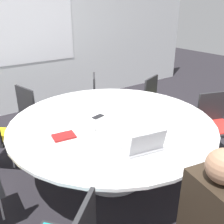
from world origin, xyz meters
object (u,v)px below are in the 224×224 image
object	(u,v)px
chair_2	(216,121)
chair_5	(35,108)
laptop	(144,146)
coffee_cup	(92,128)
chair_3	(158,100)
chair_4	(102,96)
person_0	(210,222)
cell_phone	(98,117)
handbag	(189,130)
spiral_notebook	(64,136)

from	to	relation	value
chair_2	chair_5	distance (m)	2.52
laptop	coffee_cup	bearing A→B (deg)	-60.55
chair_3	chair_4	xyz separation A→B (m)	(-0.61, 0.67, 0.00)
chair_4	person_0	world-z (taller)	person_0
chair_3	person_0	xyz separation A→B (m)	(-1.62, -2.03, 0.20)
cell_phone	handbag	world-z (taller)	cell_phone
chair_2	chair_4	size ratio (longest dim) A/B	1.00
chair_3	chair_5	bearing A→B (deg)	-45.97
chair_2	spiral_notebook	xyz separation A→B (m)	(-1.96, 0.39, 0.23)
person_0	chair_2	bearing A→B (deg)	-46.76
chair_2	cell_phone	distance (m)	1.57
chair_3	cell_phone	bearing A→B (deg)	-4.56
laptop	cell_phone	world-z (taller)	laptop
handbag	coffee_cup	bearing A→B (deg)	-175.23
chair_3	cell_phone	world-z (taller)	chair_3
chair_2	handbag	xyz separation A→B (m)	(0.12, 0.47, -0.37)
handbag	cell_phone	bearing A→B (deg)	175.68
chair_2	laptop	size ratio (longest dim) A/B	2.30
coffee_cup	chair_2	bearing A→B (deg)	-10.75
chair_2	spiral_notebook	world-z (taller)	chair_2
chair_2	chair_3	size ratio (longest dim) A/B	1.00
chair_4	handbag	xyz separation A→B (m)	(0.79, -1.20, -0.37)
laptop	cell_phone	xyz separation A→B (m)	(0.06, 0.84, -0.05)
spiral_notebook	cell_phone	xyz separation A→B (m)	(0.52, 0.20, -0.01)
chair_5	laptop	xyz separation A→B (m)	(0.26, -2.04, 0.28)
person_0	cell_phone	size ratio (longest dim) A/B	7.89
chair_3	chair_5	distance (m)	1.89
chair_3	handbag	world-z (taller)	chair_3
chair_4	chair_5	size ratio (longest dim) A/B	1.00
chair_2	chair_4	world-z (taller)	same
person_0	handbag	world-z (taller)	person_0
chair_3	coffee_cup	size ratio (longest dim) A/B	8.75
chair_2	chair_3	bearing A→B (deg)	-66.79
chair_5	chair_2	bearing A→B (deg)	30.91
chair_5	coffee_cup	bearing A→B (deg)	-10.52
chair_5	coffee_cup	xyz separation A→B (m)	(0.08, -1.47, 0.27)
chair_2	chair_4	xyz separation A→B (m)	(-0.67, 1.67, 0.00)
chair_3	coffee_cup	distance (m)	1.79
spiral_notebook	cell_phone	distance (m)	0.56
chair_3	coffee_cup	world-z (taller)	chair_3
coffee_cup	spiral_notebook	bearing A→B (deg)	166.06
chair_2	laptop	distance (m)	1.55
chair_4	chair_5	bearing A→B (deg)	-64.48
laptop	coffee_cup	xyz separation A→B (m)	(-0.18, 0.57, -0.01)
person_0	chair_3	bearing A→B (deg)	-26.94
chair_5	coffee_cup	size ratio (longest dim) A/B	8.75
cell_phone	chair_5	bearing A→B (deg)	105.23
cell_phone	handbag	size ratio (longest dim) A/B	0.42
chair_3	laptop	xyz separation A→B (m)	(-1.45, -1.25, 0.28)
spiral_notebook	chair_4	bearing A→B (deg)	44.81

